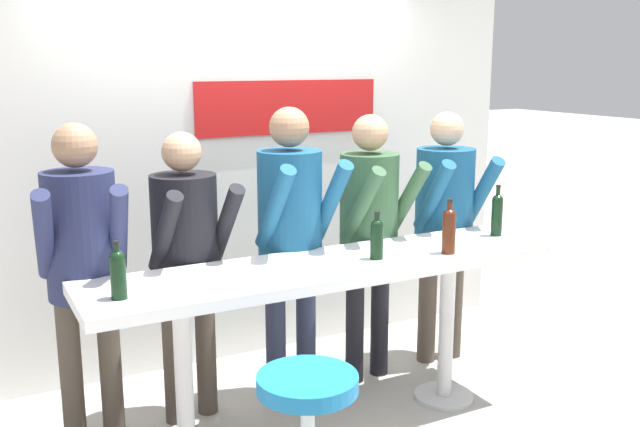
{
  "coord_description": "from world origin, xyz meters",
  "views": [
    {
      "loc": [
        -1.74,
        -3.21,
        2.02
      ],
      "look_at": [
        0.0,
        0.09,
        1.22
      ],
      "focal_mm": 40.0,
      "sensor_mm": 36.0,
      "label": 1
    }
  ],
  "objects_px": {
    "tasting_table": "(328,287)",
    "wine_bottle_3": "(497,213)",
    "person_center_right": "(445,211)",
    "person_center": "(370,219)",
    "person_center_left": "(291,223)",
    "wine_bottle_1": "(449,229)",
    "wine_bottle_0": "(118,272)",
    "person_left": "(186,247)",
    "wine_bottle_2": "(377,237)",
    "person_far_left": "(82,252)"
  },
  "relations": [
    {
      "from": "tasting_table",
      "to": "wine_bottle_3",
      "type": "relative_size",
      "value": 8.28
    },
    {
      "from": "person_center_right",
      "to": "person_center",
      "type": "bearing_deg",
      "value": -172.92
    },
    {
      "from": "person_center_left",
      "to": "wine_bottle_1",
      "type": "distance_m",
      "value": 0.91
    },
    {
      "from": "person_center_left",
      "to": "wine_bottle_0",
      "type": "bearing_deg",
      "value": -157.42
    },
    {
      "from": "person_left",
      "to": "person_center_left",
      "type": "relative_size",
      "value": 0.93
    },
    {
      "from": "person_left",
      "to": "wine_bottle_3",
      "type": "xyz_separation_m",
      "value": [
        1.83,
        -0.44,
        0.09
      ]
    },
    {
      "from": "person_center_left",
      "to": "person_center_right",
      "type": "xyz_separation_m",
      "value": [
        1.16,
        0.05,
        -0.05
      ]
    },
    {
      "from": "person_left",
      "to": "person_center_left",
      "type": "height_order",
      "value": "person_center_left"
    },
    {
      "from": "person_center_left",
      "to": "wine_bottle_2",
      "type": "distance_m",
      "value": 0.57
    },
    {
      "from": "person_center_right",
      "to": "wine_bottle_1",
      "type": "relative_size",
      "value": 5.5
    },
    {
      "from": "wine_bottle_1",
      "to": "wine_bottle_3",
      "type": "height_order",
      "value": "wine_bottle_3"
    },
    {
      "from": "person_center",
      "to": "wine_bottle_2",
      "type": "relative_size",
      "value": 6.52
    },
    {
      "from": "tasting_table",
      "to": "person_far_left",
      "type": "relative_size",
      "value": 1.52
    },
    {
      "from": "tasting_table",
      "to": "wine_bottle_3",
      "type": "height_order",
      "value": "wine_bottle_3"
    },
    {
      "from": "tasting_table",
      "to": "person_center_left",
      "type": "relative_size",
      "value": 1.48
    },
    {
      "from": "person_center_right",
      "to": "wine_bottle_2",
      "type": "bearing_deg",
      "value": -143.54
    },
    {
      "from": "person_far_left",
      "to": "person_center_left",
      "type": "xyz_separation_m",
      "value": [
        1.17,
        -0.02,
        0.03
      ]
    },
    {
      "from": "person_far_left",
      "to": "wine_bottle_2",
      "type": "bearing_deg",
      "value": -12.6
    },
    {
      "from": "wine_bottle_0",
      "to": "person_center_left",
      "type": "bearing_deg",
      "value": 25.02
    },
    {
      "from": "person_far_left",
      "to": "person_left",
      "type": "relative_size",
      "value": 1.04
    },
    {
      "from": "person_left",
      "to": "wine_bottle_1",
      "type": "xyz_separation_m",
      "value": [
        1.31,
        -0.63,
        0.09
      ]
    },
    {
      "from": "person_center_left",
      "to": "wine_bottle_2",
      "type": "bearing_deg",
      "value": -63.17
    },
    {
      "from": "wine_bottle_1",
      "to": "wine_bottle_3",
      "type": "relative_size",
      "value": 0.98
    },
    {
      "from": "tasting_table",
      "to": "person_center",
      "type": "distance_m",
      "value": 0.75
    },
    {
      "from": "tasting_table",
      "to": "wine_bottle_0",
      "type": "relative_size",
      "value": 9.7
    },
    {
      "from": "wine_bottle_0",
      "to": "wine_bottle_3",
      "type": "xyz_separation_m",
      "value": [
        2.31,
        0.13,
        0.02
      ]
    },
    {
      "from": "person_center",
      "to": "wine_bottle_3",
      "type": "height_order",
      "value": "person_center"
    },
    {
      "from": "tasting_table",
      "to": "wine_bottle_0",
      "type": "bearing_deg",
      "value": -175.96
    },
    {
      "from": "person_left",
      "to": "person_center",
      "type": "relative_size",
      "value": 0.97
    },
    {
      "from": "person_center",
      "to": "person_center_right",
      "type": "distance_m",
      "value": 0.6
    },
    {
      "from": "person_left",
      "to": "wine_bottle_2",
      "type": "xyz_separation_m",
      "value": [
        0.89,
        -0.54,
        0.07
      ]
    },
    {
      "from": "person_center_right",
      "to": "wine_bottle_3",
      "type": "distance_m",
      "value": 0.45
    },
    {
      "from": "person_far_left",
      "to": "wine_bottle_2",
      "type": "height_order",
      "value": "person_far_left"
    },
    {
      "from": "person_center_right",
      "to": "wine_bottle_1",
      "type": "distance_m",
      "value": 0.79
    },
    {
      "from": "tasting_table",
      "to": "wine_bottle_2",
      "type": "bearing_deg",
      "value": -12.3
    },
    {
      "from": "person_left",
      "to": "wine_bottle_3",
      "type": "relative_size",
      "value": 5.24
    },
    {
      "from": "wine_bottle_2",
      "to": "wine_bottle_3",
      "type": "height_order",
      "value": "wine_bottle_3"
    },
    {
      "from": "person_left",
      "to": "wine_bottle_1",
      "type": "bearing_deg",
      "value": -32.1
    },
    {
      "from": "person_left",
      "to": "person_center_right",
      "type": "xyz_separation_m",
      "value": [
        1.77,
        0.0,
        0.03
      ]
    },
    {
      "from": "person_center_right",
      "to": "wine_bottle_0",
      "type": "relative_size",
      "value": 6.31
    },
    {
      "from": "person_left",
      "to": "wine_bottle_3",
      "type": "height_order",
      "value": "person_left"
    },
    {
      "from": "person_far_left",
      "to": "wine_bottle_3",
      "type": "distance_m",
      "value": 2.41
    },
    {
      "from": "tasting_table",
      "to": "wine_bottle_0",
      "type": "distance_m",
      "value": 1.15
    },
    {
      "from": "tasting_table",
      "to": "wine_bottle_2",
      "type": "distance_m",
      "value": 0.38
    },
    {
      "from": "person_center",
      "to": "person_center_right",
      "type": "relative_size",
      "value": 1.0
    },
    {
      "from": "tasting_table",
      "to": "person_center_right",
      "type": "relative_size",
      "value": 1.54
    },
    {
      "from": "tasting_table",
      "to": "person_center",
      "type": "height_order",
      "value": "person_center"
    },
    {
      "from": "tasting_table",
      "to": "person_center",
      "type": "bearing_deg",
      "value": 40.28
    },
    {
      "from": "person_far_left",
      "to": "person_center_left",
      "type": "bearing_deg",
      "value": 6.06
    },
    {
      "from": "person_center",
      "to": "wine_bottle_1",
      "type": "relative_size",
      "value": 5.52
    }
  ]
}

